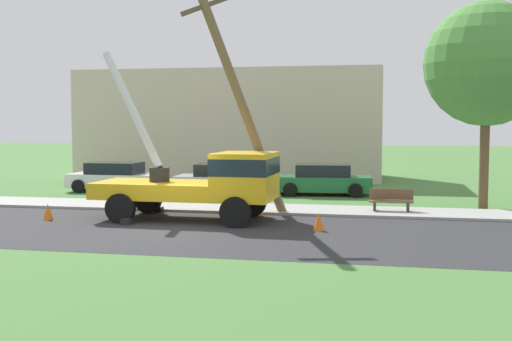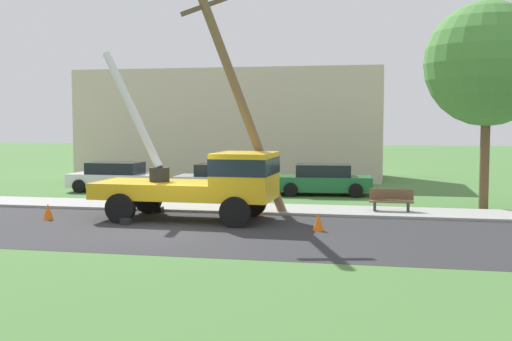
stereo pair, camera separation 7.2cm
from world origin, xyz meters
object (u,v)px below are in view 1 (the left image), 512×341
Objects in this scene: leaning_utility_pole at (239,95)px; park_bench at (391,201)px; traffic_cone_behind at (48,212)px; parked_sedan_green at (323,180)px; parked_sedan_white at (115,177)px; traffic_cone_curbside at (258,208)px; utility_truck at (209,180)px; roadside_tree_near at (487,64)px; traffic_cone_ahead at (319,222)px; parked_sedan_silver at (224,179)px.

leaning_utility_pole is 5.28× the size of park_bench.
parked_sedan_green is (8.64, 9.25, 0.43)m from traffic_cone_behind.
traffic_cone_curbside is at bearing -37.24° from parked_sedan_white.
leaning_utility_pole is at bearing 53.47° from utility_truck.
leaning_utility_pole is 1.92× the size of parked_sedan_white.
roadside_tree_near is at bearing 29.62° from park_bench.
leaning_utility_pole is 15.10× the size of traffic_cone_ahead.
utility_truck is 4.22× the size of park_bench.
roadside_tree_near reaches higher than parked_sedan_white.
traffic_cone_curbside is at bearing -103.68° from parked_sedan_green.
parked_sedan_green reaches higher than traffic_cone_ahead.
utility_truck is 1.52× the size of parked_sedan_silver.
leaning_utility_pole is 15.10× the size of traffic_cone_behind.
roadside_tree_near is (6.56, -3.38, 4.86)m from parked_sedan_green.
traffic_cone_behind is 17.13m from roadside_tree_near.
utility_truck is 1.49× the size of parked_sedan_green.
parked_sedan_white is at bearing 170.53° from roadside_tree_near.
parked_sedan_green is (3.13, 8.30, -0.70)m from utility_truck.
park_bench is at bearing 18.91° from leaning_utility_pole.
leaning_utility_pole is 8.39m from parked_sedan_green.
parked_sedan_silver is 4.60m from parked_sedan_green.
parked_sedan_white is 13.86m from park_bench.
traffic_cone_behind is at bearing -162.16° from leaning_utility_pole.
parked_sedan_green is 2.84× the size of park_bench.
leaning_utility_pole reaches higher than parked_sedan_white.
parked_sedan_silver is at bearing 64.34° from traffic_cone_behind.
leaning_utility_pole is 7.77m from traffic_cone_behind.
utility_truck reaches higher than parked_sedan_green.
traffic_cone_ahead is 10.38m from parked_sedan_silver.
traffic_cone_curbside is (1.44, 1.38, -1.13)m from utility_truck.
traffic_cone_curbside is 0.12× the size of parked_sedan_green.
parked_sedan_white is 10.00m from parked_sedan_green.
leaning_utility_pole reaches higher than utility_truck.
park_bench reaches higher than traffic_cone_ahead.
parked_sedan_white is 2.75× the size of park_bench.
parked_sedan_silver is at bearing 100.56° from utility_truck.
park_bench is (5.36, 1.84, -3.85)m from leaning_utility_pole.
parked_sedan_green is 8.83m from roadside_tree_near.
parked_sedan_silver is (4.10, 8.53, 0.43)m from traffic_cone_behind.
utility_truck is at bearing 9.74° from traffic_cone_behind.
traffic_cone_curbside is at bearing 24.56° from leaning_utility_pole.
traffic_cone_ahead is at bearing -39.91° from parked_sedan_white.
parked_sedan_silver is at bearing -170.98° from parked_sedan_green.
utility_truck is 8.90m from parked_sedan_green.
roadside_tree_near is at bearing 23.28° from traffic_cone_curbside.
parked_sedan_white is at bearing 140.09° from traffic_cone_ahead.
utility_truck is 12.07× the size of traffic_cone_ahead.
traffic_cone_ahead is 9.43m from traffic_cone_behind.
traffic_cone_curbside is at bearing 132.46° from traffic_cone_ahead.
traffic_cone_behind is 12.30m from park_bench.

